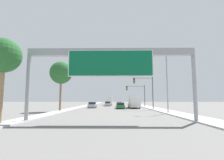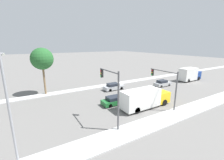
{
  "view_description": "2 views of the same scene",
  "coord_description": "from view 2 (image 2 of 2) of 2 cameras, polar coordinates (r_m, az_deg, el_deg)",
  "views": [
    {
      "loc": [
        0.37,
        0.92,
        2.17
      ],
      "look_at": [
        0.0,
        27.95,
        5.16
      ],
      "focal_mm": 28.0,
      "sensor_mm": 36.0,
      "label": 1
    },
    {
      "loc": [
        21.48,
        29.42,
        9.82
      ],
      "look_at": [
        -1.91,
        43.41,
        3.19
      ],
      "focal_mm": 24.0,
      "sensor_mm": 36.0,
      "label": 2
    }
  ],
  "objects": [
    {
      "name": "car_near_left",
      "position": [
        24.98,
        0.98,
        -7.8
      ],
      "size": [
        1.9,
        4.39,
        1.41
      ],
      "color": "#1E662D",
      "rests_on": "ground"
    },
    {
      "name": "median_strip_left",
      "position": [
        44.26,
        13.85,
        0.55
      ],
      "size": [
        2.0,
        120.0,
        0.15
      ],
      "color": "#BBBBBB",
      "rests_on": "ground"
    },
    {
      "name": "street_lamp_right",
      "position": [
        13.92,
        -34.71,
        -7.52
      ],
      "size": [
        2.28,
        0.28,
        9.24
      ],
      "color": "gray",
      "rests_on": "ground"
    },
    {
      "name": "palm_tree_background",
      "position": [
        31.23,
        -25.09,
        7.25
      ],
      "size": [
        4.11,
        4.11,
        9.12
      ],
      "color": "brown",
      "rests_on": "ground"
    },
    {
      "name": "sidewalk_right",
      "position": [
        34.26,
        36.11,
        -5.57
      ],
      "size": [
        3.0,
        120.0,
        0.15
      ],
      "color": "#BBBBBB",
      "rests_on": "ground"
    },
    {
      "name": "car_far_center",
      "position": [
        32.66,
        0.62,
        -2.54
      ],
      "size": [
        1.89,
        4.56,
        1.48
      ],
      "color": "#A5A8AD",
      "rests_on": "ground"
    },
    {
      "name": "truck_box_secondary",
      "position": [
        24.01,
        12.35,
        -6.79
      ],
      "size": [
        2.42,
        8.66,
        3.03
      ],
      "color": "yellow",
      "rests_on": "ground"
    },
    {
      "name": "traffic_light_mid_block",
      "position": [
        24.38,
        20.13,
        -0.71
      ],
      "size": [
        5.28,
        0.32,
        5.99
      ],
      "color": "#4C4C4F",
      "rests_on": "ground"
    },
    {
      "name": "car_near_right",
      "position": [
        37.39,
        18.67,
        -1.19
      ],
      "size": [
        1.76,
        4.34,
        1.46
      ],
      "color": "#A5A8AD",
      "rests_on": "ground"
    },
    {
      "name": "car_mid_center",
      "position": [
        30.3,
        15.31,
        -4.43
      ],
      "size": [
        1.77,
        4.71,
        1.37
      ],
      "color": "gold",
      "rests_on": "ground"
    },
    {
      "name": "truck_box_primary",
      "position": [
        45.49,
        27.4,
        1.94
      ],
      "size": [
        2.48,
        7.01,
        3.51
      ],
      "color": "navy",
      "rests_on": "ground"
    },
    {
      "name": "traffic_light_near_intersection",
      "position": [
        17.42,
        0.14,
        -3.55
      ],
      "size": [
        4.36,
        0.32,
        6.98
      ],
      "color": "#4C4C4F",
      "rests_on": "ground"
    }
  ]
}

